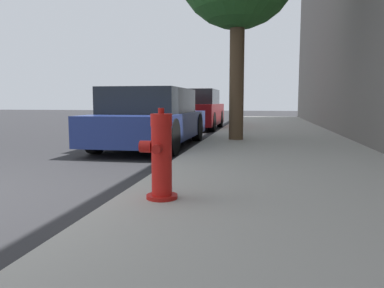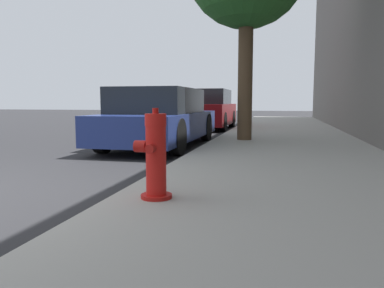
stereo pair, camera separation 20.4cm
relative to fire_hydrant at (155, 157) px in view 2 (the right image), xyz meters
name	(u,v)px [view 2 (the right image)]	position (x,y,z in m)	size (l,w,h in m)	color
sidewalk_slab	(297,219)	(1.26, -0.15, -0.45)	(3.39, 40.00, 0.12)	#99968E
fire_hydrant	(155,157)	(0.00, 0.00, 0.00)	(0.35, 0.37, 0.83)	#A91511
parked_car_near	(160,118)	(-1.53, 4.85, 0.13)	(1.73, 4.49, 1.30)	navy
parked_car_mid	(206,110)	(-1.60, 10.47, 0.20)	(1.84, 3.80, 1.46)	maroon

